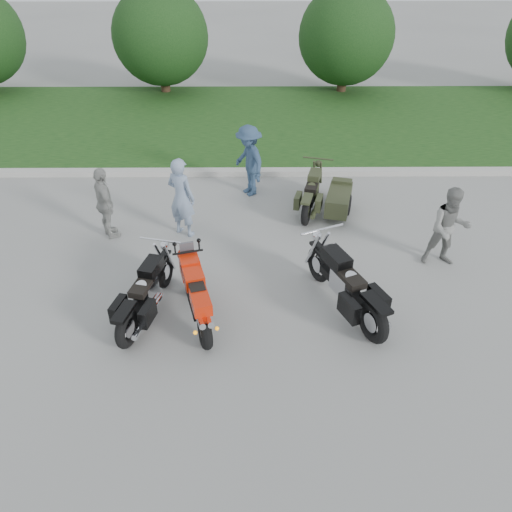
{
  "coord_description": "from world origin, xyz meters",
  "views": [
    {
      "loc": [
        0.46,
        -6.68,
        5.93
      ],
      "look_at": [
        0.51,
        0.83,
        0.8
      ],
      "focal_mm": 35.0,
      "sensor_mm": 36.0,
      "label": 1
    }
  ],
  "objects_px": {
    "sportbike_red": "(197,295)",
    "cruiser_left": "(145,296)",
    "person_grey": "(449,228)",
    "cruiser_sidecar": "(327,198)",
    "person_stripe": "(182,197)",
    "person_denim": "(249,161)",
    "cruiser_right": "(348,288)",
    "person_back": "(105,204)"
  },
  "relations": [
    {
      "from": "cruiser_right",
      "to": "person_stripe",
      "type": "relative_size",
      "value": 1.34
    },
    {
      "from": "cruiser_left",
      "to": "person_denim",
      "type": "distance_m",
      "value": 5.12
    },
    {
      "from": "person_denim",
      "to": "cruiser_right",
      "type": "bearing_deg",
      "value": -7.57
    },
    {
      "from": "sportbike_red",
      "to": "cruiser_left",
      "type": "bearing_deg",
      "value": 157.12
    },
    {
      "from": "sportbike_red",
      "to": "person_denim",
      "type": "xyz_separation_m",
      "value": [
        0.88,
        4.89,
        0.34
      ]
    },
    {
      "from": "cruiser_right",
      "to": "person_denim",
      "type": "relative_size",
      "value": 1.35
    },
    {
      "from": "cruiser_right",
      "to": "cruiser_sidecar",
      "type": "xyz_separation_m",
      "value": [
        0.1,
        3.63,
        -0.11
      ]
    },
    {
      "from": "cruiser_left",
      "to": "person_stripe",
      "type": "xyz_separation_m",
      "value": [
        0.35,
        2.82,
        0.45
      ]
    },
    {
      "from": "cruiser_left",
      "to": "cruiser_sidecar",
      "type": "height_order",
      "value": "cruiser_left"
    },
    {
      "from": "person_denim",
      "to": "sportbike_red",
      "type": "bearing_deg",
      "value": -38.61
    },
    {
      "from": "cruiser_right",
      "to": "person_denim",
      "type": "distance_m",
      "value": 4.98
    },
    {
      "from": "cruiser_left",
      "to": "person_back",
      "type": "relative_size",
      "value": 1.4
    },
    {
      "from": "cruiser_left",
      "to": "cruiser_sidecar",
      "type": "distance_m",
      "value": 5.25
    },
    {
      "from": "cruiser_left",
      "to": "person_denim",
      "type": "xyz_separation_m",
      "value": [
        1.8,
        4.77,
        0.44
      ]
    },
    {
      "from": "sportbike_red",
      "to": "cruiser_left",
      "type": "relative_size",
      "value": 0.87
    },
    {
      "from": "sportbike_red",
      "to": "cruiser_sidecar",
      "type": "relative_size",
      "value": 0.92
    },
    {
      "from": "person_denim",
      "to": "cruiser_left",
      "type": "bearing_deg",
      "value": -49.09
    },
    {
      "from": "person_denim",
      "to": "person_grey",
      "type": "bearing_deg",
      "value": 23.09
    },
    {
      "from": "person_grey",
      "to": "person_back",
      "type": "relative_size",
      "value": 1.04
    },
    {
      "from": "cruiser_left",
      "to": "cruiser_sidecar",
      "type": "relative_size",
      "value": 1.06
    },
    {
      "from": "sportbike_red",
      "to": "person_denim",
      "type": "height_order",
      "value": "person_denim"
    },
    {
      "from": "cruiser_sidecar",
      "to": "person_stripe",
      "type": "distance_m",
      "value": 3.48
    },
    {
      "from": "person_back",
      "to": "cruiser_left",
      "type": "bearing_deg",
      "value": 174.96
    },
    {
      "from": "person_grey",
      "to": "person_denim",
      "type": "distance_m",
      "value": 5.08
    },
    {
      "from": "cruiser_right",
      "to": "person_denim",
      "type": "height_order",
      "value": "person_denim"
    },
    {
      "from": "cruiser_sidecar",
      "to": "person_back",
      "type": "xyz_separation_m",
      "value": [
        -4.95,
        -1.04,
        0.42
      ]
    },
    {
      "from": "cruiser_left",
      "to": "person_grey",
      "type": "height_order",
      "value": "person_grey"
    },
    {
      "from": "person_denim",
      "to": "person_back",
      "type": "xyz_separation_m",
      "value": [
        -3.09,
        -2.05,
        -0.09
      ]
    },
    {
      "from": "sportbike_red",
      "to": "person_back",
      "type": "height_order",
      "value": "person_back"
    },
    {
      "from": "sportbike_red",
      "to": "cruiser_sidecar",
      "type": "height_order",
      "value": "sportbike_red"
    },
    {
      "from": "person_grey",
      "to": "sportbike_red",
      "type": "bearing_deg",
      "value": -157.32
    },
    {
      "from": "cruiser_left",
      "to": "cruiser_right",
      "type": "relative_size",
      "value": 0.94
    },
    {
      "from": "cruiser_sidecar",
      "to": "person_denim",
      "type": "height_order",
      "value": "person_denim"
    },
    {
      "from": "cruiser_right",
      "to": "person_denim",
      "type": "bearing_deg",
      "value": 87.62
    },
    {
      "from": "sportbike_red",
      "to": "person_denim",
      "type": "distance_m",
      "value": 4.98
    },
    {
      "from": "person_stripe",
      "to": "cruiser_right",
      "type": "bearing_deg",
      "value": 169.66
    },
    {
      "from": "cruiser_right",
      "to": "person_back",
      "type": "xyz_separation_m",
      "value": [
        -4.86,
        2.59,
        0.31
      ]
    },
    {
      "from": "person_grey",
      "to": "cruiser_left",
      "type": "bearing_deg",
      "value": -161.33
    },
    {
      "from": "person_denim",
      "to": "cruiser_sidecar",
      "type": "bearing_deg",
      "value": 33.09
    },
    {
      "from": "cruiser_left",
      "to": "person_grey",
      "type": "distance_m",
      "value": 6.0
    },
    {
      "from": "sportbike_red",
      "to": "cruiser_right",
      "type": "relative_size",
      "value": 0.82
    },
    {
      "from": "cruiser_left",
      "to": "person_denim",
      "type": "relative_size",
      "value": 1.27
    }
  ]
}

